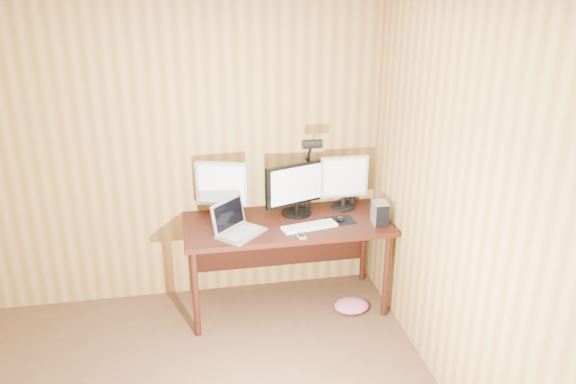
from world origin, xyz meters
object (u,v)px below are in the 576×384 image
object	(u,v)px
phone	(301,236)
monitor_right	(344,181)
desk	(285,232)
hard_drive	(380,213)
laptop	(236,225)
speaker	(353,199)
mouse	(340,218)
keyboard	(309,226)
monitor_left	(222,188)
monitor_center	(297,188)
desk_lamp	(310,163)

from	to	relation	value
phone	monitor_right	bearing A→B (deg)	38.27
desk	hard_drive	distance (m)	0.77
laptop	speaker	bearing A→B (deg)	-25.15
mouse	phone	distance (m)	0.43
keyboard	monitor_right	bearing A→B (deg)	31.44
hard_drive	keyboard	bearing A→B (deg)	-179.12
monitor_left	monitor_right	bearing A→B (deg)	17.17
phone	hard_drive	bearing A→B (deg)	2.72
hard_drive	phone	distance (m)	0.67
laptop	mouse	size ratio (longest dim) A/B	4.07
phone	speaker	world-z (taller)	speaker
laptop	keyboard	bearing A→B (deg)	-46.23
monitor_center	monitor_left	xyz separation A→B (m)	(-0.59, 0.05, 0.02)
monitor_right	laptop	xyz separation A→B (m)	(-0.92, -0.32, -0.18)
monitor_left	speaker	xyz separation A→B (m)	(1.09, 0.06, -0.19)
monitor_left	desk_lamp	bearing A→B (deg)	15.81
monitor_right	desk_lamp	world-z (taller)	desk_lamp
desk	monitor_center	distance (m)	0.37
monitor_center	monitor_right	size ratio (longest dim) A/B	1.18
monitor_right	hard_drive	world-z (taller)	monitor_right
monitor_left	phone	xyz separation A→B (m)	(0.54, -0.47, -0.24)
monitor_left	keyboard	size ratio (longest dim) A/B	1.03
keyboard	speaker	world-z (taller)	speaker
monitor_right	mouse	distance (m)	0.35
monitor_center	speaker	distance (m)	0.54
monitor_center	speaker	size ratio (longest dim) A/B	4.89
monitor_center	keyboard	xyz separation A→B (m)	(0.04, -0.28, -0.21)
desk	laptop	world-z (taller)	laptop
monitor_left	mouse	bearing A→B (deg)	1.41
speaker	keyboard	bearing A→B (deg)	-140.06
desk	monitor_right	size ratio (longest dim) A/B	3.59
laptop	mouse	xyz separation A→B (m)	(0.83, 0.07, -0.04)
mouse	monitor_center	bearing A→B (deg)	144.30
laptop	keyboard	distance (m)	0.56
monitor_left	hard_drive	xyz separation A→B (m)	(1.19, -0.35, -0.16)
monitor_left	laptop	world-z (taller)	monitor_left
keyboard	desk	bearing A→B (deg)	114.95
monitor_center	mouse	xyz separation A→B (m)	(0.31, -0.20, -0.20)
mouse	laptop	bearing A→B (deg)	-178.18
desk	phone	size ratio (longest dim) A/B	14.05
monitor_right	speaker	distance (m)	0.22
desk	keyboard	bearing A→B (deg)	-53.83
monitor_right	speaker	world-z (taller)	monitor_right
mouse	speaker	world-z (taller)	speaker
laptop	desk_lamp	bearing A→B (deg)	-19.53
hard_drive	desk	bearing A→B (deg)	165.17
monitor_center	mouse	bearing A→B (deg)	-52.16
monitor_left	hard_drive	bearing A→B (deg)	0.48
monitor_center	keyboard	bearing A→B (deg)	-100.14
laptop	desk	bearing A→B (deg)	-19.57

